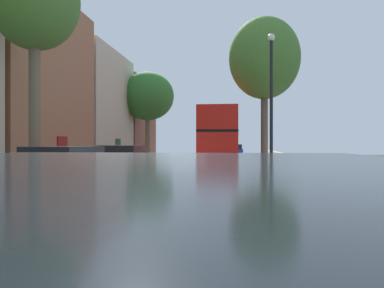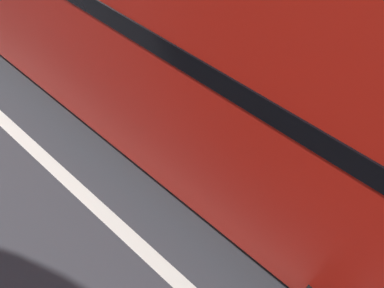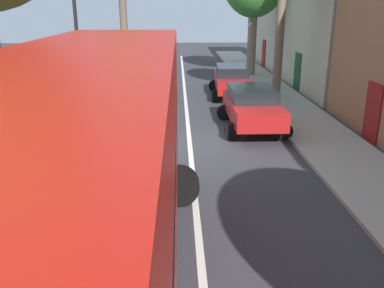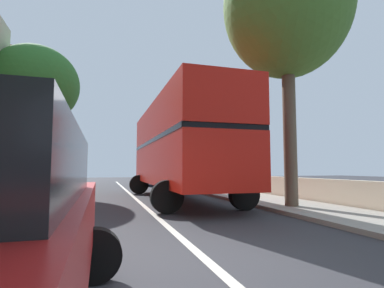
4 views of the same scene
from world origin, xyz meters
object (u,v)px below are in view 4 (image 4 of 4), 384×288
object	(u,v)px
parked_car_blue_right_2	(153,173)
street_tree_right_3	(286,7)
double_decker_bus	(179,145)
street_tree_left_2	(35,85)

from	to	relation	value
parked_car_blue_right_2	street_tree_right_3	xyz separation A→B (m)	(2.03, -15.20, 6.03)
double_decker_bus	parked_car_blue_right_2	bearing A→B (deg)	85.93
double_decker_bus	street_tree_left_2	size ratio (longest dim) A/B	1.31
parked_car_blue_right_2	street_tree_right_3	bearing A→B (deg)	-82.39
street_tree_right_3	double_decker_bus	bearing A→B (deg)	125.82
street_tree_left_2	parked_car_blue_right_2	bearing A→B (deg)	36.29
parked_car_blue_right_2	double_decker_bus	bearing A→B (deg)	-94.07
parked_car_blue_right_2	street_tree_left_2	world-z (taller)	street_tree_left_2
double_decker_bus	street_tree_right_3	xyz separation A→B (m)	(2.83, -3.93, 4.62)
double_decker_bus	parked_car_blue_right_2	world-z (taller)	double_decker_bus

